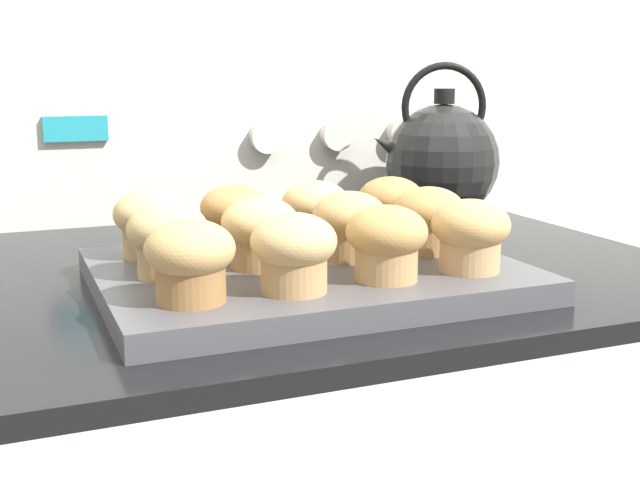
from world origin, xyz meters
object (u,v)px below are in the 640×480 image
Objects in this scene: muffin_r2_c3 at (391,205)px; muffin_r0_c0 at (190,259)px; muffin_r1_c0 at (168,238)px; muffin_r1_c1 at (260,230)px; muffin_r1_c2 at (349,223)px; muffin_r0_c2 at (387,241)px; muffin_r2_c1 at (235,215)px; muffin_r0_c3 at (471,233)px; muffin_r1_c3 at (429,218)px; muffin_r2_c2 at (316,210)px; tea_kettle at (442,159)px; muffin_r0_c1 at (294,250)px; muffin_pan at (306,275)px; muffin_r2_c0 at (150,222)px.

muffin_r0_c0 is at bearing -146.92° from muffin_r2_c3.
muffin_r1_c1 is at bearing 0.35° from muffin_r1_c0.
muffin_r0_c2 is at bearing -92.58° from muffin_r1_c2.
muffin_r2_c3 is (0.09, 0.16, 0.00)m from muffin_r0_c2.
muffin_r2_c1 is 1.00× the size of muffin_r2_c3.
muffin_r2_c1 is at bearing 63.35° from muffin_r0_c0.
muffin_r0_c3 is 1.00× the size of muffin_r2_c3.
muffin_r2_c1 is at bearing 153.23° from muffin_r1_c3.
muffin_r1_c0 is (-0.17, 0.08, 0.00)m from muffin_r0_c2.
muffin_r1_c1 and muffin_r2_c3 have the same top height.
muffin_r0_c2 is at bearing -90.63° from muffin_r2_c2.
muffin_r1_c0 is at bearing -134.90° from muffin_r2_c1.
tea_kettle is (0.26, 0.35, 0.02)m from muffin_r0_c2.
muffin_r2_c2 is 1.00× the size of muffin_r2_c3.
muffin_r0_c1 and muffin_r0_c3 have the same top height.
muffin_r0_c2 is 1.00× the size of muffin_r1_c0.
muffin_r1_c0 is (-0.25, 0.08, 0.00)m from muffin_r0_c3.
muffin_r1_c2 and muffin_r2_c2 have the same top height.
muffin_r0_c0 is at bearing -179.00° from muffin_r0_c2.
muffin_r0_c1 is at bearing -90.30° from muffin_r1_c1.
muffin_r2_c1 is (-0.04, 0.09, 0.05)m from muffin_pan.
muffin_r1_c2 is 1.00× the size of muffin_r2_c3.
muffin_r0_c0 is (-0.13, -0.08, 0.05)m from muffin_pan.
muffin_r0_c3 and muffin_r1_c1 have the same top height.
muffin_r1_c0 is at bearing 179.93° from muffin_r1_c3.
muffin_r0_c1 reaches higher than muffin_pan.
muffin_r2_c0 is at bearing 89.74° from muffin_r0_c0.
muffin_r1_c0 is at bearing -90.22° from muffin_r2_c0.
muffin_r1_c3 is at bearing -90.15° from muffin_r2_c3.
tea_kettle is (0.17, 0.27, 0.02)m from muffin_r1_c3.
muffin_r1_c2 is (0.17, 0.00, 0.00)m from muffin_r1_c0.
muffin_r0_c2 is 1.00× the size of muffin_r2_c3.
muffin_r2_c2 is 0.32m from tea_kettle.
muffin_r0_c3 is at bearing -46.67° from muffin_r1_c2.
muffin_r1_c0 is 0.08m from muffin_r2_c0.
muffin_r0_c0 is 0.17m from muffin_r0_c2.
muffin_pan is at bearing 63.06° from muffin_r0_c1.
muffin_r1_c2 is 1.00× the size of muffin_r2_c2.
muffin_r0_c3 and muffin_r2_c0 have the same top height.
muffin_r1_c1 is at bearing 89.70° from muffin_r0_c1.
muffin_r0_c0 is 0.19m from muffin_r2_c1.
muffin_r2_c2 is at bearing 44.46° from muffin_r0_c0.
muffin_r0_c3 is (0.08, 0.00, 0.00)m from muffin_r0_c2.
muffin_r0_c3 is at bearing -45.32° from muffin_r2_c1.
muffin_r1_c1 is 1.00× the size of muffin_r2_c1.
muffin_pan is 0.16m from muffin_r2_c3.
muffin_r0_c2 is at bearing -44.23° from muffin_r2_c0.
tea_kettle reaches higher than muffin_r2_c3.
muffin_r0_c3 is 0.39m from tea_kettle.
muffin_r2_c3 is 0.25m from tea_kettle.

